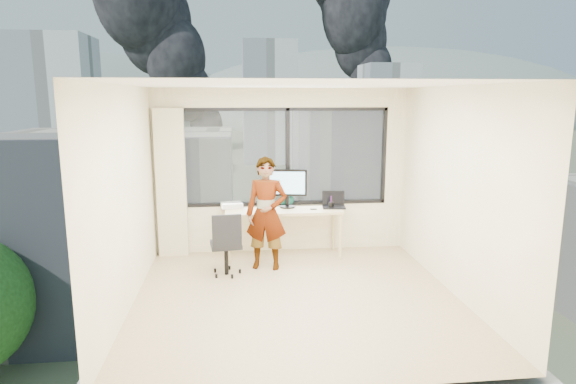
{
  "coord_description": "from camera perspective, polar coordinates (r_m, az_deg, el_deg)",
  "views": [
    {
      "loc": [
        -0.72,
        -5.72,
        2.46
      ],
      "look_at": [
        0.0,
        1.0,
        1.15
      ],
      "focal_mm": 30.57,
      "sensor_mm": 36.0,
      "label": 1
    }
  ],
  "objects": [
    {
      "name": "floor",
      "position": [
        6.27,
        1.0,
        -12.15
      ],
      "size": [
        4.0,
        4.0,
        0.01
      ],
      "primitive_type": "cube",
      "color": "tan",
      "rests_on": "ground"
    },
    {
      "name": "ceiling",
      "position": [
        5.76,
        1.09,
        12.36
      ],
      "size": [
        4.0,
        4.0,
        0.01
      ],
      "primitive_type": "cube",
      "color": "white",
      "rests_on": "ground"
    },
    {
      "name": "wall_front",
      "position": [
        3.96,
        4.68,
        -6.12
      ],
      "size": [
        4.0,
        0.01,
        2.6
      ],
      "primitive_type": "cube",
      "color": "beige",
      "rests_on": "ground"
    },
    {
      "name": "wall_left",
      "position": [
        5.97,
        -18.37,
        -0.8
      ],
      "size": [
        0.01,
        4.0,
        2.6
      ],
      "primitive_type": "cube",
      "color": "beige",
      "rests_on": "ground"
    },
    {
      "name": "wall_right",
      "position": [
        6.44,
        19.0,
        -0.02
      ],
      "size": [
        0.01,
        4.0,
        2.6
      ],
      "primitive_type": "cube",
      "color": "beige",
      "rests_on": "ground"
    },
    {
      "name": "window_wall",
      "position": [
        7.81,
        -0.42,
        4.1
      ],
      "size": [
        3.3,
        0.16,
        1.55
      ],
      "primitive_type": null,
      "color": "black",
      "rests_on": "ground"
    },
    {
      "name": "curtain",
      "position": [
        7.77,
        -13.43,
        0.97
      ],
      "size": [
        0.45,
        0.14,
        2.3
      ],
      "primitive_type": "cube",
      "color": "beige",
      "rests_on": "floor"
    },
    {
      "name": "desk",
      "position": [
        7.7,
        -0.53,
        -4.73
      ],
      "size": [
        1.8,
        0.6,
        0.75
      ],
      "primitive_type": "cube",
      "color": "tan",
      "rests_on": "floor"
    },
    {
      "name": "chair",
      "position": [
        6.93,
        -7.24,
        -5.87
      ],
      "size": [
        0.52,
        0.52,
        0.93
      ],
      "primitive_type": null,
      "rotation": [
        0.0,
        0.0,
        0.11
      ],
      "color": "black",
      "rests_on": "floor"
    },
    {
      "name": "person",
      "position": [
        7.06,
        -2.52,
        -2.52
      ],
      "size": [
        0.67,
        0.52,
        1.63
      ],
      "primitive_type": "imported",
      "rotation": [
        0.0,
        0.0,
        -0.24
      ],
      "color": "#2D2D33",
      "rests_on": "floor"
    },
    {
      "name": "monitor",
      "position": [
        7.67,
        -0.08,
        0.45
      ],
      "size": [
        0.63,
        0.23,
        0.62
      ],
      "primitive_type": null,
      "rotation": [
        0.0,
        0.0,
        -0.16
      ],
      "color": "black",
      "rests_on": "desk"
    },
    {
      "name": "game_console",
      "position": [
        7.76,
        -6.57,
        -1.53
      ],
      "size": [
        0.36,
        0.32,
        0.08
      ],
      "primitive_type": "cube",
      "rotation": [
        0.0,
        0.0,
        0.17
      ],
      "color": "white",
      "rests_on": "desk"
    },
    {
      "name": "laptop",
      "position": [
        7.71,
        5.38,
        -1.01
      ],
      "size": [
        0.39,
        0.41,
        0.23
      ],
      "primitive_type": null,
      "rotation": [
        0.0,
        0.0,
        -0.1
      ],
      "color": "black",
      "rests_on": "desk"
    },
    {
      "name": "cellphone",
      "position": [
        7.6,
        2.99,
        -1.99
      ],
      "size": [
        0.1,
        0.04,
        0.01
      ],
      "primitive_type": "cube",
      "rotation": [
        0.0,
        0.0,
        0.0
      ],
      "color": "black",
      "rests_on": "desk"
    },
    {
      "name": "pen_cup",
      "position": [
        7.69,
        5.03,
        -1.54
      ],
      "size": [
        0.09,
        0.09,
        0.1
      ],
      "primitive_type": "cylinder",
      "rotation": [
        0.0,
        0.0,
        0.19
      ],
      "color": "black",
      "rests_on": "desk"
    },
    {
      "name": "handbag",
      "position": [
        7.83,
        -0.18,
        -0.94
      ],
      "size": [
        0.26,
        0.16,
        0.19
      ],
      "primitive_type": "ellipsoid",
      "rotation": [
        0.0,
        0.0,
        -0.13
      ],
      "color": "#0C4A40",
      "rests_on": "desk"
    },
    {
      "name": "exterior_ground",
      "position": [
        126.79,
        -5.79,
        3.49
      ],
      "size": [
        400.0,
        400.0,
        0.04
      ],
      "primitive_type": "cube",
      "color": "#515B3D",
      "rests_on": "ground"
    },
    {
      "name": "near_bldg_a",
      "position": [
        37.86,
        -18.62,
        -4.06
      ],
      "size": [
        16.0,
        12.0,
        14.0
      ],
      "primitive_type": "cube",
      "color": "beige",
      "rests_on": "exterior_ground"
    },
    {
      "name": "near_bldg_b",
      "position": [
        46.31,
        9.9,
        0.31
      ],
      "size": [
        14.0,
        13.0,
        16.0
      ],
      "primitive_type": "cube",
      "color": "silver",
      "rests_on": "exterior_ground"
    },
    {
      "name": "far_tower_a",
      "position": [
        106.42,
        -25.25,
        8.65
      ],
      "size": [
        14.0,
        14.0,
        28.0
      ],
      "primitive_type": "cube",
      "color": "silver",
      "rests_on": "exterior_ground"
    },
    {
      "name": "far_tower_b",
      "position": [
        126.03,
        -2.22,
        10.34
      ],
      "size": [
        13.0,
        13.0,
        30.0
      ],
      "primitive_type": "cube",
      "color": "silver",
      "rests_on": "exterior_ground"
    },
    {
      "name": "far_tower_c",
      "position": [
        152.76,
        11.42,
        9.5
      ],
      "size": [
        15.0,
        15.0,
        26.0
      ],
      "primitive_type": "cube",
      "color": "silver",
      "rests_on": "exterior_ground"
    },
    {
      "name": "far_tower_d",
      "position": [
        166.71,
        -27.26,
        7.93
      ],
      "size": [
        16.0,
        14.0,
        22.0
      ],
      "primitive_type": "cube",
      "color": "silver",
      "rests_on": "exterior_ground"
    },
    {
      "name": "hill_a",
      "position": [
        347.26,
        -26.46,
        7.15
      ],
      "size": [
        288.0,
        216.0,
        90.0
      ],
      "primitive_type": "ellipsoid",
      "color": "slate",
      "rests_on": "exterior_ground"
    },
    {
      "name": "hill_b",
      "position": [
        341.33,
        11.13,
        8.04
      ],
      "size": [
        300.0,
        220.0,
        96.0
      ],
      "primitive_type": "ellipsoid",
      "color": "slate",
      "rests_on": "exterior_ground"
    },
    {
      "name": "tree_b",
      "position": [
        26.98,
        4.75,
        -15.35
      ],
      "size": [
        7.6,
        7.6,
        9.0
      ],
      "primitive_type": null,
      "color": "#234717",
      "rests_on": "exterior_ground"
    },
    {
      "name": "tree_c",
      "position": [
        52.32,
        19.78,
        -2.31
      ],
      "size": [
        8.4,
        8.4,
        10.0
      ],
      "primitive_type": null,
      "color": "#234717",
      "rests_on": "exterior_ground"
    },
    {
      "name": "smoke_plume_b",
      "position": [
        185.97,
        11.96,
        18.36
      ],
      "size": [
        30.0,
        18.0,
        70.0
      ],
      "primitive_type": null,
      "color": "black",
      "rests_on": "exterior_ground"
    }
  ]
}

